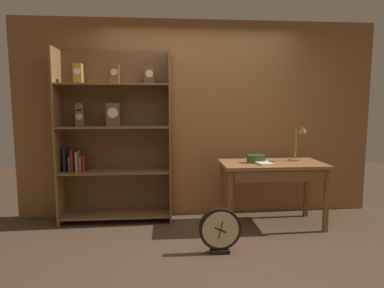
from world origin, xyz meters
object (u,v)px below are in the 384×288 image
(toolbox_small, at_px, (256,159))
(round_clock_large, at_px, (220,230))
(desk_lamp, at_px, (299,142))
(open_repair_manual, at_px, (264,163))
(bookshelf, at_px, (113,138))
(workbench, at_px, (273,171))

(toolbox_small, relative_size, round_clock_large, 0.43)
(desk_lamp, distance_m, open_repair_manual, 0.60)
(bookshelf, distance_m, open_repair_manual, 1.90)
(desk_lamp, xyz_separation_m, toolbox_small, (-0.57, -0.09, -0.19))
(bookshelf, relative_size, desk_lamp, 4.77)
(desk_lamp, bearing_deg, round_clock_large, -144.40)
(workbench, height_order, desk_lamp, desk_lamp)
(toolbox_small, distance_m, open_repair_manual, 0.14)
(workbench, xyz_separation_m, toolbox_small, (-0.20, 0.03, 0.14))
(workbench, height_order, toolbox_small, toolbox_small)
(toolbox_small, distance_m, round_clock_large, 1.09)
(bookshelf, relative_size, open_repair_manual, 9.88)
(workbench, xyz_separation_m, round_clock_large, (-0.76, -0.69, -0.46))
(bookshelf, bearing_deg, toolbox_small, -11.03)
(desk_lamp, distance_m, toolbox_small, 0.61)
(toolbox_small, relative_size, open_repair_manual, 0.90)
(open_repair_manual, bearing_deg, round_clock_large, -146.06)
(bookshelf, distance_m, desk_lamp, 2.34)
(bookshelf, xyz_separation_m, workbench, (1.96, -0.37, -0.38))
(workbench, bearing_deg, open_repair_manual, -147.75)
(bookshelf, xyz_separation_m, toolbox_small, (1.76, -0.34, -0.24))
(bookshelf, bearing_deg, round_clock_large, -41.44)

